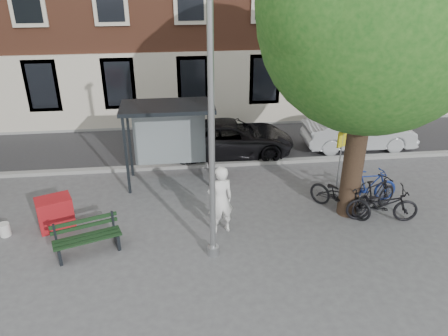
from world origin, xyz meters
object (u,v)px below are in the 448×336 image
bike_a (382,204)px  notice_sign (341,149)px  car_silver (359,131)px  lamppost (212,152)px  red_stand (55,213)px  painter (220,200)px  car_dark (231,138)px  bike_d (374,195)px  bike_c (340,196)px  bike_b (369,186)px  bus_shelter (181,125)px  bench (87,239)px

bike_a → notice_sign: size_ratio=0.92×
bike_a → car_silver: (1.31, 4.98, 0.17)m
lamppost → red_stand: size_ratio=6.79×
painter → car_dark: size_ratio=0.42×
bike_d → red_stand: bike_d is taller
bike_a → bike_d: 0.46m
red_stand → notice_sign: bearing=5.7°
bike_c → car_dark: 5.11m
bike_b → notice_sign: (-0.82, 0.42, 1.06)m
painter → bike_c: painter is taller
car_dark → bike_c: bearing=-148.4°
bike_a → car_dark: 6.13m
bus_shelter → notice_sign: bearing=-19.3°
bike_b → red_stand: bearing=91.4°
bike_a → bike_c: bike_c is taller
bench → car_silver: car_silver is taller
bike_b → bench: bearing=100.4°
bench → notice_sign: notice_sign is taller
car_silver → bike_c: bearing=153.6°
bench → bike_a: (7.88, 0.56, 0.13)m
notice_sign → bench: bearing=172.0°
bike_a → bench: bearing=103.4°
bus_shelter → painter: bus_shelter is taller
lamppost → bike_a: 5.40m
painter → bike_d: (4.47, 0.49, -0.42)m
lamppost → red_stand: 5.02m
bike_c → car_dark: car_dark is taller
bus_shelter → notice_sign: 4.91m
lamppost → bench: size_ratio=3.57×
bike_b → red_stand: 8.96m
lamppost → red_stand: lamppost is taller
bus_shelter → bike_b: 5.97m
bench → bike_b: size_ratio=0.98×
bike_d → red_stand: bearing=62.0°
bike_d → notice_sign: bearing=10.1°
car_silver → red_stand: bearing=114.2°
bike_a → car_silver: 5.15m
painter → bike_a: painter is taller
car_dark → bike_a: bearing=-143.0°
lamppost → car_dark: lamppost is taller
bike_a → car_silver: bearing=-5.4°
painter → bench: 3.46m
bike_d → car_silver: bearing=-43.3°
bike_d → car_dark: car_dark is taller
painter → car_dark: (0.92, 5.00, -0.32)m
car_dark → red_stand: (-5.32, -4.32, -0.19)m
lamppost → bike_c: (3.79, 1.60, -2.27)m
bike_b → notice_sign: 1.41m
bench → bike_c: bearing=-9.4°
bench → red_stand: 1.59m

